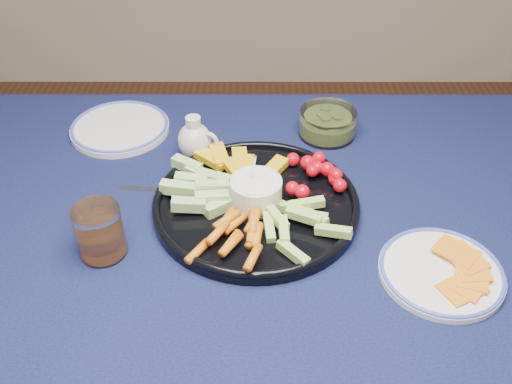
{
  "coord_description": "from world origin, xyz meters",
  "views": [
    {
      "loc": [
        0.12,
        -0.76,
        1.47
      ],
      "look_at": [
        0.12,
        0.08,
        0.79
      ],
      "focal_mm": 40.0,
      "sensor_mm": 36.0,
      "label": 1
    }
  ],
  "objects_px": {
    "pickle_bowl": "(327,124)",
    "crudite_platter": "(254,200)",
    "side_plate_extra": "(120,127)",
    "dining_table": "(195,270)",
    "creamer_pitcher": "(195,141)",
    "juice_tumbler": "(100,234)",
    "cheese_plate": "(442,271)"
  },
  "relations": [
    {
      "from": "dining_table",
      "to": "juice_tumbler",
      "type": "relative_size",
      "value": 16.87
    },
    {
      "from": "dining_table",
      "to": "juice_tumbler",
      "type": "height_order",
      "value": "juice_tumbler"
    },
    {
      "from": "creamer_pitcher",
      "to": "crudite_platter",
      "type": "bearing_deg",
      "value": -53.95
    },
    {
      "from": "cheese_plate",
      "to": "juice_tumbler",
      "type": "bearing_deg",
      "value": 174.65
    },
    {
      "from": "creamer_pitcher",
      "to": "side_plate_extra",
      "type": "bearing_deg",
      "value": 150.53
    },
    {
      "from": "crudite_platter",
      "to": "cheese_plate",
      "type": "relative_size",
      "value": 1.88
    },
    {
      "from": "creamer_pitcher",
      "to": "juice_tumbler",
      "type": "relative_size",
      "value": 1.03
    },
    {
      "from": "cheese_plate",
      "to": "crudite_platter",
      "type": "bearing_deg",
      "value": 151.76
    },
    {
      "from": "dining_table",
      "to": "cheese_plate",
      "type": "relative_size",
      "value": 7.82
    },
    {
      "from": "dining_table",
      "to": "side_plate_extra",
      "type": "bearing_deg",
      "value": 118.83
    },
    {
      "from": "creamer_pitcher",
      "to": "pickle_bowl",
      "type": "relative_size",
      "value": 0.78
    },
    {
      "from": "dining_table",
      "to": "pickle_bowl",
      "type": "xyz_separation_m",
      "value": [
        0.28,
        0.35,
        0.12
      ]
    },
    {
      "from": "crudite_platter",
      "to": "juice_tumbler",
      "type": "bearing_deg",
      "value": -156.55
    },
    {
      "from": "side_plate_extra",
      "to": "dining_table",
      "type": "bearing_deg",
      "value": -61.17
    },
    {
      "from": "crudite_platter",
      "to": "juice_tumbler",
      "type": "distance_m",
      "value": 0.29
    },
    {
      "from": "juice_tumbler",
      "to": "cheese_plate",
      "type": "bearing_deg",
      "value": -5.35
    },
    {
      "from": "side_plate_extra",
      "to": "crudite_platter",
      "type": "bearing_deg",
      "value": -41.79
    },
    {
      "from": "creamer_pitcher",
      "to": "pickle_bowl",
      "type": "distance_m",
      "value": 0.31
    },
    {
      "from": "juice_tumbler",
      "to": "side_plate_extra",
      "type": "distance_m",
      "value": 0.4
    },
    {
      "from": "crudite_platter",
      "to": "side_plate_extra",
      "type": "distance_m",
      "value": 0.42
    },
    {
      "from": "crudite_platter",
      "to": "side_plate_extra",
      "type": "height_order",
      "value": "crudite_platter"
    },
    {
      "from": "cheese_plate",
      "to": "juice_tumbler",
      "type": "relative_size",
      "value": 2.16
    },
    {
      "from": "dining_table",
      "to": "creamer_pitcher",
      "type": "bearing_deg",
      "value": 92.58
    },
    {
      "from": "dining_table",
      "to": "crudite_platter",
      "type": "relative_size",
      "value": 4.16
    },
    {
      "from": "cheese_plate",
      "to": "side_plate_extra",
      "type": "bearing_deg",
      "value": 144.48
    },
    {
      "from": "crudite_platter",
      "to": "juice_tumbler",
      "type": "height_order",
      "value": "crudite_platter"
    },
    {
      "from": "pickle_bowl",
      "to": "crudite_platter",
      "type": "bearing_deg",
      "value": -121.85
    },
    {
      "from": "crudite_platter",
      "to": "creamer_pitcher",
      "type": "bearing_deg",
      "value": 126.05
    },
    {
      "from": "dining_table",
      "to": "pickle_bowl",
      "type": "bearing_deg",
      "value": 50.79
    },
    {
      "from": "crudite_platter",
      "to": "pickle_bowl",
      "type": "distance_m",
      "value": 0.31
    },
    {
      "from": "dining_table",
      "to": "side_plate_extra",
      "type": "xyz_separation_m",
      "value": [
        -0.2,
        0.36,
        0.1
      ]
    },
    {
      "from": "dining_table",
      "to": "juice_tumbler",
      "type": "distance_m",
      "value": 0.2
    }
  ]
}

